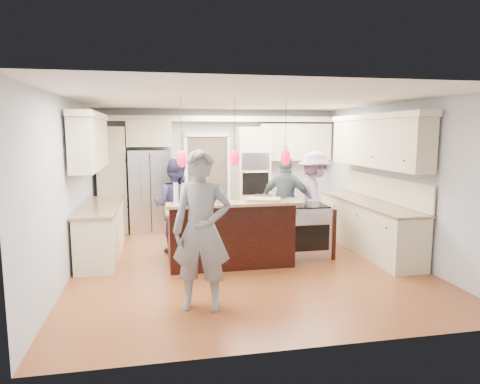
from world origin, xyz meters
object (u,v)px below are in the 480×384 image
object	(u,v)px
island_range	(306,230)
kitchen_island	(229,233)
person_bar_end	(202,231)
person_far_left	(175,206)
refrigerator	(151,191)

from	to	relation	value
island_range	kitchen_island	bearing A→B (deg)	-176.92
person_bar_end	person_far_left	size ratio (longest dim) A/B	1.15
refrigerator	person_bar_end	world-z (taller)	person_bar_end
refrigerator	person_far_left	bearing A→B (deg)	-75.89
person_bar_end	person_far_left	xyz separation A→B (m)	(-0.20, 2.63, -0.13)
kitchen_island	island_range	world-z (taller)	kitchen_island
island_range	person_far_left	xyz separation A→B (m)	(-2.26, 0.70, 0.40)
person_far_left	island_range	bearing A→B (deg)	-178.07
refrigerator	person_bar_end	distance (m)	4.47
kitchen_island	person_far_left	xyz separation A→B (m)	(-0.85, 0.78, 0.37)
kitchen_island	person_bar_end	distance (m)	2.03
person_far_left	person_bar_end	bearing A→B (deg)	113.52
kitchen_island	person_far_left	distance (m)	1.21
refrigerator	island_range	distance (m)	3.71
island_range	person_far_left	size ratio (longest dim) A/B	0.54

